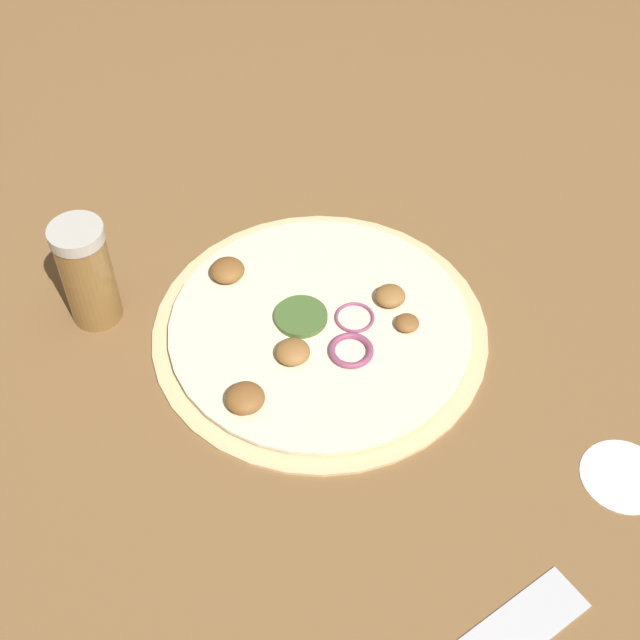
{
  "coord_description": "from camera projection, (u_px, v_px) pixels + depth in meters",
  "views": [
    {
      "loc": [
        0.5,
        0.2,
        0.63
      ],
      "look_at": [
        0.0,
        0.0,
        0.02
      ],
      "focal_mm": 50.0,
      "sensor_mm": 36.0,
      "label": 1
    }
  ],
  "objects": [
    {
      "name": "ground_plane",
      "position": [
        320.0,
        332.0,
        0.83
      ],
      "size": [
        3.0,
        3.0,
        0.0
      ],
      "primitive_type": "plane",
      "color": "brown"
    },
    {
      "name": "pizza",
      "position": [
        318.0,
        328.0,
        0.82
      ],
      "size": [
        0.31,
        0.31,
        0.03
      ],
      "color": "beige",
      "rests_on": "ground_plane"
    },
    {
      "name": "spice_jar",
      "position": [
        87.0,
        273.0,
        0.8
      ],
      "size": [
        0.05,
        0.05,
        0.11
      ],
      "color": "olive",
      "rests_on": "ground_plane"
    },
    {
      "name": "flour_patch",
      "position": [
        623.0,
        476.0,
        0.72
      ],
      "size": [
        0.07,
        0.07,
        0.0
      ],
      "color": "white",
      "rests_on": "ground_plane"
    }
  ]
}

